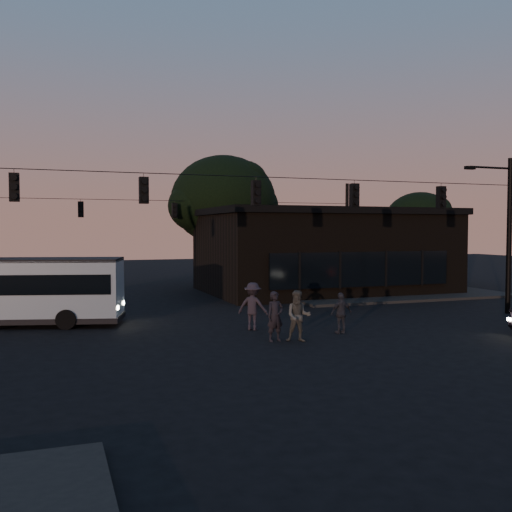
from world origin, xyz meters
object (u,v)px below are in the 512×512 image
object	(u,v)px
pedestrian_b	(298,316)
pedestrian_c	(341,313)
pedestrian_a	(275,316)
building	(323,250)
pedestrian_d	(253,306)

from	to	relation	value
pedestrian_b	pedestrian_c	xyz separation A→B (m)	(2.27, 0.95, -0.13)
pedestrian_a	pedestrian_b	world-z (taller)	pedestrian_b
pedestrian_a	building	bearing A→B (deg)	48.84
building	pedestrian_c	world-z (taller)	building
building	pedestrian_b	bearing A→B (deg)	-119.50
pedestrian_a	pedestrian_c	bearing A→B (deg)	1.92
pedestrian_d	pedestrian_b	bearing A→B (deg)	141.72
pedestrian_c	pedestrian_d	xyz separation A→B (m)	(-3.00, 1.91, 0.16)
pedestrian_d	pedestrian_c	bearing A→B (deg)	-175.24
building	pedestrian_d	world-z (taller)	building
pedestrian_a	pedestrian_b	bearing A→B (deg)	-35.16
building	pedestrian_b	world-z (taller)	building
pedestrian_b	pedestrian_d	bearing A→B (deg)	127.08
pedestrian_a	pedestrian_b	size ratio (longest dim) A/B	0.98
pedestrian_a	pedestrian_d	world-z (taller)	pedestrian_d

